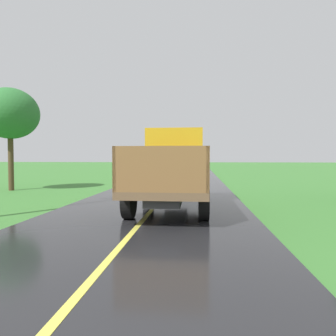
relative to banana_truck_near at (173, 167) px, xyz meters
name	(u,v)px	position (x,y,z in m)	size (l,w,h in m)	color
banana_truck_near	(173,167)	(0.00, 0.00, 0.00)	(2.38, 5.82, 2.80)	#2D2D30
roadside_tree_near_left	(10,114)	(-9.19, 4.73, 2.67)	(3.03, 3.03, 5.52)	#4C3823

